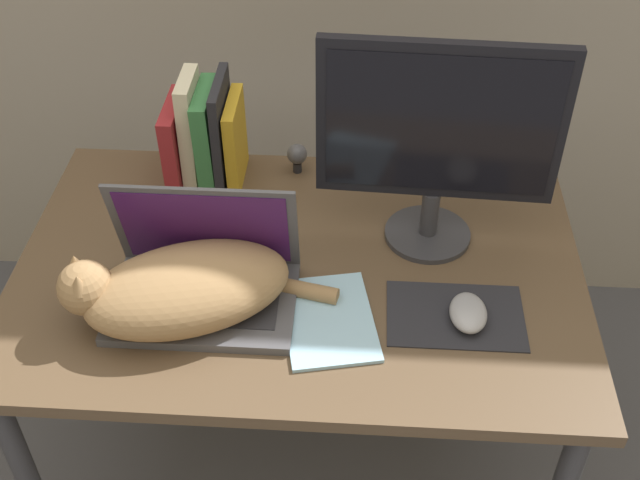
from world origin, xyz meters
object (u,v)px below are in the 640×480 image
computer_mouse (468,313)px  notepad (329,320)px  laptop (204,279)px  cat (180,288)px  external_monitor (439,137)px  book_row (205,136)px  webcam (297,155)px

computer_mouse → notepad: computer_mouse is taller
laptop → cat: size_ratio=0.70×
cat → external_monitor: (0.46, 0.25, 0.18)m
cat → notepad: 0.28m
cat → computer_mouse: bearing=1.9°
external_monitor → notepad: size_ratio=1.81×
book_row → cat: bearing=-86.7°
notepad → webcam: (-0.10, 0.46, 0.04)m
laptop → notepad: bearing=-11.6°
cat → computer_mouse: (0.52, 0.02, -0.05)m
notepad → webcam: size_ratio=3.58×
book_row → notepad: 0.53m
book_row → notepad: (0.29, -0.43, -0.10)m
computer_mouse → book_row: book_row is taller
cat → notepad: bearing=0.1°
laptop → computer_mouse: size_ratio=3.44×
cat → computer_mouse: size_ratio=4.93×
external_monitor → book_row: size_ratio=1.84×
laptop → notepad: laptop is taller
laptop → external_monitor: (0.42, 0.20, 0.20)m
webcam → cat: bearing=-110.5°
cat → webcam: (0.17, 0.46, -0.02)m
book_row → laptop: bearing=-81.3°
notepad → external_monitor: bearing=53.0°
cat → book_row: (-0.02, 0.43, 0.04)m
computer_mouse → external_monitor: bearing=105.3°
laptop → book_row: book_row is taller
cat → computer_mouse: 0.52m
laptop → webcam: 0.43m
book_row → notepad: bearing=-55.6°
cat → notepad: cat is taller
webcam → laptop: bearing=-108.6°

